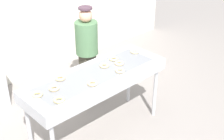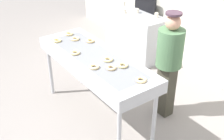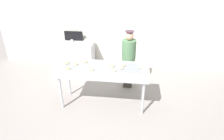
% 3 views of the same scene
% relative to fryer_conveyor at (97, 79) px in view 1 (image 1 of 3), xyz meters
% --- Properties ---
extents(ground_plane, '(16.00, 16.00, 0.00)m').
position_rel_fryer_conveyor_xyz_m(ground_plane, '(0.00, 0.00, -0.94)').
color(ground_plane, gray).
extents(fryer_conveyor, '(2.12, 0.74, 1.03)m').
position_rel_fryer_conveyor_xyz_m(fryer_conveyor, '(0.00, 0.00, 0.00)').
color(fryer_conveyor, '#B7BABF').
rests_on(fryer_conveyor, ground).
extents(plain_donut_0, '(0.15, 0.15, 0.03)m').
position_rel_fryer_conveyor_xyz_m(plain_donut_0, '(0.87, 0.10, 0.11)').
color(plain_donut_0, '#F9D491').
rests_on(plain_donut_0, fryer_conveyor).
extents(plain_donut_1, '(0.19, 0.19, 0.03)m').
position_rel_fryer_conveyor_xyz_m(plain_donut_1, '(0.42, -0.02, 0.11)').
color(plain_donut_1, beige).
rests_on(plain_donut_1, fryer_conveyor).
extents(plain_donut_2, '(0.16, 0.16, 0.03)m').
position_rel_fryer_conveyor_xyz_m(plain_donut_2, '(-0.23, -0.18, 0.11)').
color(plain_donut_2, '#F8D28D').
rests_on(plain_donut_2, fryer_conveyor).
extents(plain_donut_3, '(0.19, 0.19, 0.03)m').
position_rel_fryer_conveyor_xyz_m(plain_donut_3, '(0.21, 0.07, 0.11)').
color(plain_donut_3, '#F0D38B').
rests_on(plain_donut_3, fryer_conveyor).
extents(plain_donut_4, '(0.19, 0.19, 0.03)m').
position_rel_fryer_conveyor_xyz_m(plain_donut_4, '(-0.89, 0.07, 0.11)').
color(plain_donut_4, '#E6C983').
rests_on(plain_donut_4, fryer_conveyor).
extents(plain_donut_5, '(0.15, 0.15, 0.03)m').
position_rel_fryer_conveyor_xyz_m(plain_donut_5, '(-0.76, -0.21, 0.11)').
color(plain_donut_5, '#F3D583').
rests_on(plain_donut_5, fryer_conveyor).
extents(plain_donut_6, '(0.16, 0.16, 0.03)m').
position_rel_fryer_conveyor_xyz_m(plain_donut_6, '(0.27, -0.19, 0.11)').
color(plain_donut_6, beige).
rests_on(plain_donut_6, fryer_conveyor).
extents(plain_donut_7, '(0.19, 0.19, 0.03)m').
position_rel_fryer_conveyor_xyz_m(plain_donut_7, '(-0.66, 0.05, 0.11)').
color(plain_donut_7, '#EFCB8B').
rests_on(plain_donut_7, fryer_conveyor).
extents(plain_donut_8, '(0.19, 0.19, 0.03)m').
position_rel_fryer_conveyor_xyz_m(plain_donut_8, '(0.46, 0.14, 0.11)').
color(plain_donut_8, '#EDD088').
rests_on(plain_donut_8, fryer_conveyor).
extents(plain_donut_9, '(0.15, 0.15, 0.03)m').
position_rel_fryer_conveyor_xyz_m(plain_donut_9, '(-0.45, 0.21, 0.11)').
color(plain_donut_9, '#F3C682').
rests_on(plain_donut_9, fryer_conveyor).
extents(worker_baker, '(0.37, 0.37, 1.64)m').
position_rel_fryer_conveyor_xyz_m(worker_baker, '(0.56, 0.89, 0.02)').
color(worker_baker, '#39372B').
rests_on(worker_baker, ground).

